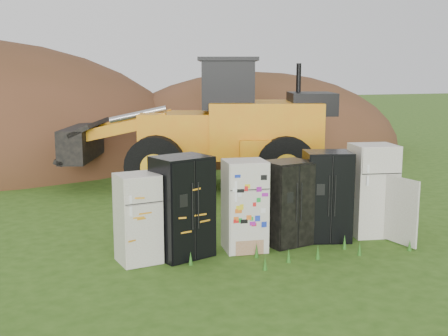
% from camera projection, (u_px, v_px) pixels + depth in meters
% --- Properties ---
extents(ground, '(120.00, 120.00, 0.00)m').
position_uv_depth(ground, '(266.00, 246.00, 10.75)').
color(ground, '#2E5215').
rests_on(ground, ground).
extents(fridge_leftmost, '(0.77, 0.75, 1.56)m').
position_uv_depth(fridge_leftmost, '(138.00, 218.00, 9.75)').
color(fridge_leftmost, silver).
rests_on(fridge_leftmost, ground).
extents(fridge_black_side, '(1.14, 1.00, 1.83)m').
position_uv_depth(fridge_black_side, '(182.00, 207.00, 10.04)').
color(fridge_black_side, black).
rests_on(fridge_black_side, ground).
extents(fridge_sticker, '(0.84, 0.79, 1.69)m').
position_uv_depth(fridge_sticker, '(245.00, 205.00, 10.42)').
color(fridge_sticker, beige).
rests_on(fridge_sticker, ground).
extents(fridge_dark_mid, '(0.94, 0.82, 1.63)m').
position_uv_depth(fridge_dark_mid, '(287.00, 203.00, 10.77)').
color(fridge_dark_mid, black).
rests_on(fridge_dark_mid, ground).
extents(fridge_black_right, '(1.06, 0.97, 1.77)m').
position_uv_depth(fridge_black_right, '(327.00, 196.00, 11.06)').
color(fridge_black_right, black).
rests_on(fridge_black_right, ground).
extents(fridge_open_door, '(0.98, 0.93, 1.86)m').
position_uv_depth(fridge_open_door, '(372.00, 190.00, 11.38)').
color(fridge_open_door, silver).
rests_on(fridge_open_door, ground).
extents(wheel_loader, '(8.24, 5.58, 3.69)m').
position_uv_depth(wheel_loader, '(196.00, 123.00, 16.07)').
color(wheel_loader, orange).
rests_on(wheel_loader, ground).
extents(dirt_mound_right, '(13.00, 9.53, 6.59)m').
position_uv_depth(dirt_mound_right, '(254.00, 150.00, 24.02)').
color(dirt_mound_right, '#472D16').
rests_on(dirt_mound_right, ground).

